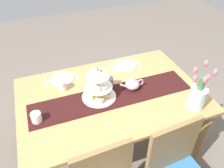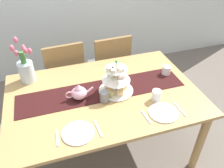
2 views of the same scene
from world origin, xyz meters
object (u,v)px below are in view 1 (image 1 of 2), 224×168
at_px(mug_white_text, 63,85).
at_px(tulip_vase, 198,95).
at_px(dinner_plate_right, 62,79).
at_px(knife_right, 47,82).
at_px(tiered_cake_stand, 99,89).
at_px(cream_jug, 36,117).
at_px(dinner_plate_left, 125,65).
at_px(fork_left, 137,63).
at_px(mug_grey, 109,82).
at_px(fork_right, 76,76).
at_px(teapot, 132,84).
at_px(knife_left, 112,68).
at_px(dining_table, 111,101).

bearing_deg(mug_white_text, tulip_vase, 148.71).
height_order(dinner_plate_right, knife_right, dinner_plate_right).
height_order(tiered_cake_stand, knife_right, tiered_cake_stand).
xyz_separation_m(cream_jug, dinner_plate_right, (-0.28, -0.47, -0.04)).
xyz_separation_m(cream_jug, dinner_plate_left, (-0.95, -0.47, -0.04)).
xyz_separation_m(fork_left, knife_right, (0.96, 0.00, 0.00)).
height_order(tiered_cake_stand, mug_white_text, tiered_cake_stand).
relative_size(mug_grey, mug_white_text, 1.00).
height_order(dinner_plate_right, fork_right, dinner_plate_right).
xyz_separation_m(teapot, mug_white_text, (0.60, -0.21, -0.01)).
height_order(fork_left, dinner_plate_right, dinner_plate_right).
height_order(knife_right, mug_grey, mug_grey).
xyz_separation_m(tulip_vase, mug_grey, (0.59, -0.49, -0.08)).
distance_m(knife_left, mug_white_text, 0.56).
xyz_separation_m(dining_table, teapot, (-0.21, 0.00, 0.15)).
bearing_deg(fork_right, mug_white_text, 44.91).
bearing_deg(cream_jug, knife_left, -149.36).
xyz_separation_m(tiered_cake_stand, fork_left, (-0.55, -0.37, -0.09)).
bearing_deg(knife_right, teapot, 152.88).
relative_size(teapot, dinner_plate_right, 1.04).
relative_size(tulip_vase, cream_jug, 4.85).
height_order(tiered_cake_stand, dinner_plate_right, tiered_cake_stand).
height_order(dining_table, teapot, teapot).
distance_m(teapot, knife_left, 0.38).
distance_m(dining_table, dinner_plate_left, 0.48).
bearing_deg(dining_table, dinner_plate_left, -128.11).
relative_size(dinner_plate_left, mug_white_text, 2.42).
distance_m(tiered_cake_stand, tulip_vase, 0.82).
height_order(teapot, dinner_plate_right, teapot).
bearing_deg(dining_table, tulip_vase, 147.08).
bearing_deg(dining_table, knife_right, -35.67).
distance_m(teapot, dinner_plate_right, 0.69).
bearing_deg(knife_left, tulip_vase, 120.94).
bearing_deg(cream_jug, dinner_plate_left, -153.36).
bearing_deg(cream_jug, mug_grey, -163.18).
bearing_deg(cream_jug, fork_left, -156.49).
height_order(tiered_cake_stand, knife_left, tiered_cake_stand).
relative_size(teapot, tulip_vase, 0.58).
relative_size(tiered_cake_stand, dinner_plate_right, 1.32).
height_order(dining_table, mug_white_text, mug_white_text).
height_order(teapot, tulip_vase, tulip_vase).
bearing_deg(teapot, tulip_vase, 135.37).
height_order(tiered_cake_stand, tulip_vase, tulip_vase).
height_order(fork_left, knife_left, same).
xyz_separation_m(tulip_vase, fork_right, (0.84, -0.77, -0.12)).
distance_m(fork_left, knife_right, 0.96).
bearing_deg(knife_left, dinner_plate_right, 0.00).
bearing_deg(dining_table, mug_white_text, -28.63).
relative_size(dining_table, mug_white_text, 17.15).
xyz_separation_m(dining_table, dinner_plate_left, (-0.29, -0.37, 0.10)).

